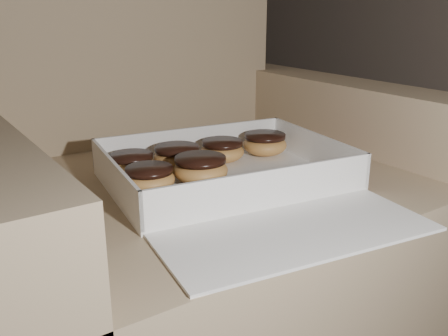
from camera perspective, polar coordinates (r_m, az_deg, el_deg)
armchair at (r=1.09m, az=-3.80°, el=-6.28°), size 0.95×0.80×0.99m
bakery_box at (r=0.91m, az=1.44°, el=-1.61°), size 0.49×0.55×0.07m
donut_a at (r=1.09m, az=4.69°, el=2.81°), size 0.09×0.09×0.05m
donut_b at (r=1.00m, az=-5.36°, el=1.29°), size 0.09×0.09×0.05m
donut_c at (r=0.97m, az=-10.47°, el=0.45°), size 0.09×0.09×0.04m
donut_d at (r=0.88m, az=-8.51°, el=-1.17°), size 0.09×0.09×0.04m
donut_e at (r=0.92m, az=-2.70°, el=-0.10°), size 0.10×0.10×0.05m
donut_f at (r=1.04m, az=-0.19°, el=2.04°), size 0.09×0.09×0.05m
crumb_a at (r=0.91m, az=11.89°, el=-2.37°), size 0.01×0.01×0.00m
crumb_b at (r=0.81m, az=-2.12°, el=-4.61°), size 0.01×0.01×0.00m
crumb_c at (r=0.89m, az=10.36°, el=-2.71°), size 0.01×0.01×0.00m
crumb_d at (r=0.79m, az=-6.41°, el=-5.28°), size 0.01×0.01×0.00m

